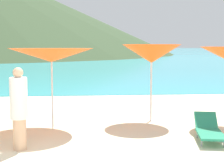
{
  "coord_description": "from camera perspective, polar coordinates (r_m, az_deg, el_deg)",
  "views": [
    {
      "loc": [
        0.64,
        -5.72,
        2.21
      ],
      "look_at": [
        1.42,
        3.46,
        1.2
      ],
      "focal_mm": 54.8,
      "sensor_mm": 36.0,
      "label": 1
    }
  ],
  "objects": [
    {
      "name": "umbrella_3",
      "position": [
        9.26,
        -10.06,
        4.76
      ],
      "size": [
        2.37,
        2.37,
        2.17
      ],
      "color": "silver",
      "rests_on": "ground_plane"
    },
    {
      "name": "ocean_water",
      "position": [
        235.33,
        -5.08,
        5.72
      ],
      "size": [
        650.0,
        440.0,
        0.02
      ],
      "primitive_type": "cube",
      "color": "#38B7CC",
      "rests_on": "ground_plane"
    },
    {
      "name": "umbrella_4",
      "position": [
        10.09,
        6.61,
        5.03
      ],
      "size": [
        1.9,
        1.9,
        2.28
      ],
      "color": "silver",
      "rests_on": "ground_plane"
    },
    {
      "name": "cruise_ship",
      "position": [
        188.34,
        -11.29,
        7.98
      ],
      "size": [
        43.65,
        14.56,
        21.43
      ],
      "rotation": [
        0.0,
        0.0,
        -0.15
      ],
      "color": "silver",
      "rests_on": "ocean_water"
    },
    {
      "name": "lounge_chair_1",
      "position": [
        8.47,
        15.86,
        -7.33
      ],
      "size": [
        0.84,
        1.55,
        0.56
      ],
      "rotation": [
        0.0,
        0.0,
        -0.2
      ],
      "color": "#268C66",
      "rests_on": "ground_plane"
    },
    {
      "name": "ground_plane",
      "position": [
        15.91,
        -7.14,
        -2.31
      ],
      "size": [
        50.0,
        100.0,
        0.3
      ],
      "primitive_type": "cube",
      "color": "beige"
    },
    {
      "name": "beachgoer_3",
      "position": [
        7.54,
        -15.26,
        -3.73
      ],
      "size": [
        0.37,
        0.37,
        1.78
      ],
      "rotation": [
        0.0,
        0.0,
        2.14
      ],
      "color": "#DBAA84",
      "rests_on": "ground_plane"
    }
  ]
}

